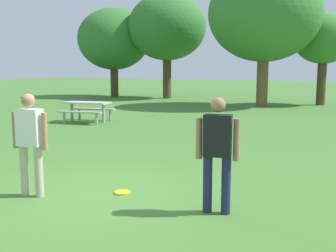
% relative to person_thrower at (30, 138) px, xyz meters
% --- Properties ---
extents(ground_plane, '(120.00, 120.00, 0.00)m').
position_rel_person_thrower_xyz_m(ground_plane, '(0.90, 0.47, -0.94)').
color(ground_plane, '#447530').
extents(person_thrower, '(0.59, 0.31, 1.64)m').
position_rel_person_thrower_xyz_m(person_thrower, '(0.00, 0.00, 0.00)').
color(person_thrower, '#B7AD93').
rests_on(person_thrower, ground).
extents(person_catcher, '(0.59, 0.31, 1.64)m').
position_rel_person_thrower_xyz_m(person_catcher, '(2.86, 0.75, 0.00)').
color(person_catcher, '#1E234C').
rests_on(person_catcher, ground).
extents(frisbee, '(0.27, 0.27, 0.03)m').
position_rel_person_thrower_xyz_m(frisbee, '(1.17, 0.82, -0.93)').
color(frisbee, yellow).
rests_on(frisbee, ground).
extents(picnic_table_near, '(1.98, 1.78, 0.77)m').
position_rel_person_thrower_xyz_m(picnic_table_near, '(-5.19, 7.29, -0.38)').
color(picnic_table_near, '#B2ADA3').
rests_on(picnic_table_near, ground).
extents(tree_tall_left, '(5.06, 5.06, 6.23)m').
position_rel_person_thrower_xyz_m(tree_tall_left, '(-12.74, 18.90, 3.12)').
color(tree_tall_left, '#4C3823').
rests_on(tree_tall_left, ground).
extents(tree_broad_center, '(5.20, 5.20, 6.98)m').
position_rel_person_thrower_xyz_m(tree_broad_center, '(-8.68, 19.44, 3.80)').
color(tree_broad_center, '#4C3823').
rests_on(tree_broad_center, ground).
extents(tree_far_right, '(5.84, 5.84, 7.33)m').
position_rel_person_thrower_xyz_m(tree_far_right, '(-1.28, 16.72, 3.88)').
color(tree_far_right, brown).
rests_on(tree_far_right, ground).
extents(tree_slender_mid, '(3.21, 3.21, 5.00)m').
position_rel_person_thrower_xyz_m(tree_slender_mid, '(1.30, 19.27, 2.64)').
color(tree_slender_mid, '#4C3823').
rests_on(tree_slender_mid, ground).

